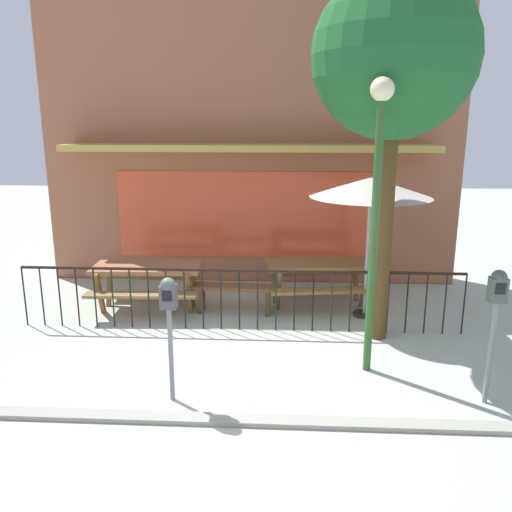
{
  "coord_description": "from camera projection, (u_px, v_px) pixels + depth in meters",
  "views": [
    {
      "loc": [
        0.68,
        -5.77,
        3.13
      ],
      "look_at": [
        0.23,
        2.18,
        1.08
      ],
      "focal_mm": 36.77,
      "sensor_mm": 36.0,
      "label": 1
    }
  ],
  "objects": [
    {
      "name": "street_lamp",
      "position": [
        377.0,
        185.0,
        6.22
      ],
      "size": [
        0.28,
        0.28,
        3.62
      ],
      "color": "#2B5324",
      "rests_on": "ground"
    },
    {
      "name": "patio_bench",
      "position": [
        234.0,
        293.0,
        8.75
      ],
      "size": [
        1.42,
        0.4,
        0.48
      ],
      "color": "brown",
      "rests_on": "ground"
    },
    {
      "name": "parking_meter_far",
      "position": [
        496.0,
        302.0,
        5.71
      ],
      "size": [
        0.18,
        0.17,
        1.58
      ],
      "color": "slate",
      "rests_on": "ground"
    },
    {
      "name": "patio_umbrella",
      "position": [
        371.0,
        188.0,
        8.19
      ],
      "size": [
        1.91,
        1.91,
        2.28
      ],
      "color": "#25281E",
      "rests_on": "ground"
    },
    {
      "name": "picnic_table_right",
      "position": [
        319.0,
        271.0,
        9.07
      ],
      "size": [
        1.97,
        1.59,
        0.79
      ],
      "color": "brown",
      "rests_on": "ground"
    },
    {
      "name": "street_tree",
      "position": [
        394.0,
        59.0,
        6.87
      ],
      "size": [
        2.2,
        2.2,
        5.06
      ],
      "color": "#4E361A",
      "rests_on": "ground"
    },
    {
      "name": "parking_meter_near",
      "position": [
        169.0,
        307.0,
        5.79
      ],
      "size": [
        0.18,
        0.17,
        1.47
      ],
      "color": "slate",
      "rests_on": "ground"
    },
    {
      "name": "curb_edge",
      "position": [
        219.0,
        422.0,
        5.62
      ],
      "size": [
        11.24,
        0.2,
        0.11
      ],
      "primitive_type": "cube",
      "color": "gray",
      "rests_on": "ground"
    },
    {
      "name": "picnic_table_left",
      "position": [
        147.0,
        275.0,
        8.85
      ],
      "size": [
        1.86,
        1.44,
        0.79
      ],
      "color": "#91593B",
      "rests_on": "ground"
    },
    {
      "name": "pub_storefront",
      "position": [
        251.0,
        130.0,
        10.09
      ],
      "size": [
        8.03,
        1.34,
        5.98
      ],
      "color": "brown",
      "rests_on": "ground"
    },
    {
      "name": "patio_fence_front",
      "position": [
        239.0,
        289.0,
        7.96
      ],
      "size": [
        6.77,
        0.04,
        0.97
      ],
      "color": "black",
      "rests_on": "ground"
    },
    {
      "name": "ground",
      "position": [
        227.0,
        385.0,
        6.4
      ],
      "size": [
        40.0,
        40.0,
        0.0
      ],
      "primitive_type": "plane",
      "color": "#A6AFA1"
    }
  ]
}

